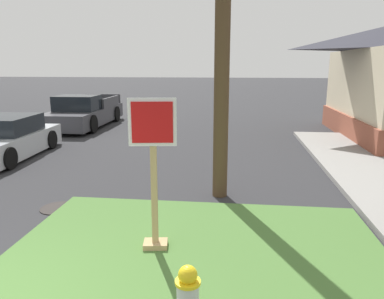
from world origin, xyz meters
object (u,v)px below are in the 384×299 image
at_px(stop_sign, 154,179).
at_px(pickup_truck_charcoal, 84,113).
at_px(parked_sedan_silver, 5,140).
at_px(manhole_cover, 58,208).

xyz_separation_m(stop_sign, pickup_truck_charcoal, (-5.70, 11.01, -0.54)).
relative_size(parked_sedan_silver, pickup_truck_charcoal, 0.77).
xyz_separation_m(manhole_cover, parked_sedan_silver, (-3.54, 3.79, 0.53)).
bearing_deg(stop_sign, pickup_truck_charcoal, 117.38).
relative_size(manhole_cover, pickup_truck_charcoal, 0.13).
distance_m(manhole_cover, pickup_truck_charcoal, 10.14).
xyz_separation_m(manhole_cover, pickup_truck_charcoal, (-3.41, 9.53, 0.61)).
xyz_separation_m(stop_sign, manhole_cover, (-2.29, 1.48, -1.15)).
height_order(stop_sign, pickup_truck_charcoal, stop_sign).
bearing_deg(pickup_truck_charcoal, manhole_cover, -70.30).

